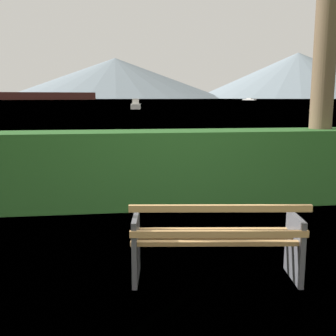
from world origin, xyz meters
TOP-DOWN VIEW (x-y plane):
  - ground_plane at (0.00, 0.00)m, footprint 1400.00×1400.00m
  - water_surface at (0.00, 306.18)m, footprint 620.00×620.00m
  - park_bench at (-0.01, -0.06)m, footprint 1.76×0.77m
  - hedge_row at (0.00, 2.93)m, footprint 10.62×0.82m
  - cargo_ship_large at (-71.13, 294.22)m, footprint 97.02×41.43m
  - sailboat_mid at (81.25, 239.37)m, footprint 7.64×8.52m
  - tender_far at (2.20, 60.21)m, footprint 1.79×4.28m
  - distant_hills at (22.65, 561.48)m, footprint 802.92×319.36m

SIDE VIEW (x-z plane):
  - ground_plane at x=0.00m, z-range 0.00..0.00m
  - water_surface at x=0.00m, z-range 0.00..0.00m
  - park_bench at x=-0.01m, z-range -0.01..0.86m
  - sailboat_mid at x=81.25m, z-range -0.15..1.04m
  - tender_far at x=2.20m, z-range -0.24..1.37m
  - hedge_row at x=0.00m, z-range 0.00..1.29m
  - cargo_ship_large at x=-71.13m, z-range -3.59..12.70m
  - distant_hills at x=22.65m, z-range -3.25..66.14m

